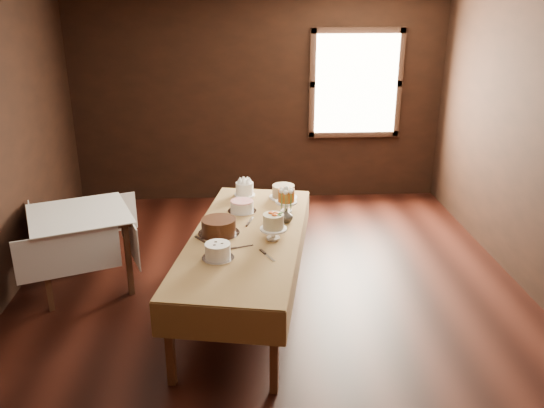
{
  "coord_description": "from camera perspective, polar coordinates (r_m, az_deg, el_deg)",
  "views": [
    {
      "loc": [
        -0.29,
        -4.58,
        2.77
      ],
      "look_at": [
        0.0,
        0.2,
        0.95
      ],
      "focal_mm": 37.12,
      "sensor_mm": 36.0,
      "label": 1
    }
  ],
  "objects": [
    {
      "name": "cake_lattice",
      "position": [
        5.47,
        -3.06,
        -0.3
      ],
      "size": [
        0.28,
        0.28,
        0.11
      ],
      "color": "silver",
      "rests_on": "display_table"
    },
    {
      "name": "cake_swirl",
      "position": [
        4.54,
        -5.52,
        -4.84
      ],
      "size": [
        0.26,
        0.26,
        0.13
      ],
      "color": "silver",
      "rests_on": "display_table"
    },
    {
      "name": "flower_bouquet",
      "position": [
        5.15,
        1.47,
        0.74
      ],
      "size": [
        0.14,
        0.14,
        0.2
      ],
      "primitive_type": null,
      "color": "white",
      "rests_on": "flower_vase"
    },
    {
      "name": "flower_vase",
      "position": [
        5.22,
        1.45,
        -1.18
      ],
      "size": [
        0.15,
        0.15,
        0.13
      ],
      "primitive_type": "imported",
      "rotation": [
        0.0,
        0.0,
        4.54
      ],
      "color": "#2D2823",
      "rests_on": "display_table"
    },
    {
      "name": "side_table",
      "position": [
        5.74,
        -18.91,
        -1.73
      ],
      "size": [
        1.18,
        1.18,
        0.77
      ],
      "rotation": [
        0.0,
        0.0,
        0.37
      ],
      "color": "#4B2D1B",
      "rests_on": "ground"
    },
    {
      "name": "window",
      "position": [
        7.78,
        8.54,
        11.93
      ],
      "size": [
        1.1,
        0.05,
        1.3
      ],
      "primitive_type": "cube",
      "color": "#FFEABF",
      "rests_on": "wall_back"
    },
    {
      "name": "cake_meringue",
      "position": [
        5.91,
        -2.8,
        1.51
      ],
      "size": [
        0.26,
        0.26,
        0.14
      ],
      "color": "white",
      "rests_on": "display_table"
    },
    {
      "name": "cake_server_e",
      "position": [
        4.84,
        -6.74,
        -3.93
      ],
      "size": [
        0.16,
        0.21,
        0.01
      ],
      "primitive_type": "cube",
      "rotation": [
        0.0,
        0.0,
        -0.95
      ],
      "color": "silver",
      "rests_on": "display_table"
    },
    {
      "name": "floor",
      "position": [
        5.36,
        0.13,
        -10.3
      ],
      "size": [
        5.0,
        6.0,
        0.01
      ],
      "primitive_type": "cube",
      "color": "black",
      "rests_on": "ground"
    },
    {
      "name": "cake_speckled",
      "position": [
        5.83,
        1.16,
        1.24
      ],
      "size": [
        0.29,
        0.29,
        0.14
      ],
      "color": "white",
      "rests_on": "display_table"
    },
    {
      "name": "cake_server_b",
      "position": [
        4.55,
        -0.21,
        -5.46
      ],
      "size": [
        0.13,
        0.23,
        0.01
      ],
      "primitive_type": "cube",
      "rotation": [
        0.0,
        0.0,
        -1.12
      ],
      "color": "silver",
      "rests_on": "display_table"
    },
    {
      "name": "cake_caramel",
      "position": [
        5.44,
        1.45,
        0.22
      ],
      "size": [
        0.21,
        0.21,
        0.25
      ],
      "color": "white",
      "rests_on": "display_table"
    },
    {
      "name": "cake_chocolate",
      "position": [
        4.98,
        -5.42,
        -2.33
      ],
      "size": [
        0.39,
        0.39,
        0.14
      ],
      "color": "silver",
      "rests_on": "display_table"
    },
    {
      "name": "cake_server_c",
      "position": [
        5.29,
        -2.14,
        -1.6
      ],
      "size": [
        0.09,
        0.24,
        0.01
      ],
      "primitive_type": "cube",
      "rotation": [
        0.0,
        0.0,
        1.29
      ],
      "color": "silver",
      "rests_on": "display_table"
    },
    {
      "name": "cake_flowers",
      "position": [
        4.85,
        0.14,
        -2.44
      ],
      "size": [
        0.24,
        0.24,
        0.24
      ],
      "color": "white",
      "rests_on": "display_table"
    },
    {
      "name": "cake_server_a",
      "position": [
        4.75,
        -2.77,
        -4.32
      ],
      "size": [
        0.24,
        0.1,
        0.01
      ],
      "primitive_type": "cube",
      "rotation": [
        0.0,
        0.0,
        0.33
      ],
      "color": "silver",
      "rests_on": "display_table"
    },
    {
      "name": "wall_back",
      "position": [
        7.71,
        -1.3,
        10.57
      ],
      "size": [
        5.0,
        0.02,
        2.8
      ],
      "primitive_type": "cube",
      "color": "black",
      "rests_on": "ground"
    },
    {
      "name": "display_table",
      "position": [
        5.01,
        -2.61,
        -3.69
      ],
      "size": [
        1.38,
        2.57,
        0.75
      ],
      "rotation": [
        0.0,
        0.0,
        -0.19
      ],
      "color": "#4B2D1B",
      "rests_on": "ground"
    },
    {
      "name": "wall_front",
      "position": [
        2.11,
        5.66,
        -19.76
      ],
      "size": [
        5.0,
        0.02,
        2.8
      ],
      "primitive_type": "cube",
      "color": "black",
      "rests_on": "ground"
    }
  ]
}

